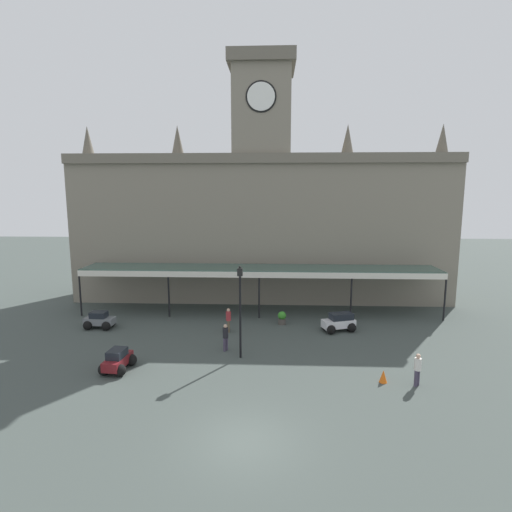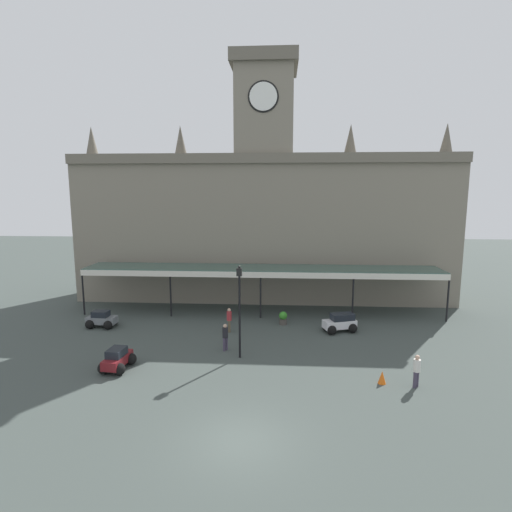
% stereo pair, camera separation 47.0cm
% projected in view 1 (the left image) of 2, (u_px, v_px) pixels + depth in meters
% --- Properties ---
extents(ground_plane, '(140.00, 140.00, 0.00)m').
position_uv_depth(ground_plane, '(245.00, 442.00, 15.76)').
color(ground_plane, '#3D4642').
extents(station_building, '(32.67, 5.60, 20.70)m').
position_uv_depth(station_building, '(262.00, 218.00, 36.13)').
color(station_building, gray).
rests_on(station_building, ground).
extents(entrance_canopy, '(27.90, 3.26, 3.68)m').
position_uv_depth(entrance_canopy, '(260.00, 269.00, 31.86)').
color(entrance_canopy, '#38564C').
rests_on(entrance_canopy, ground).
extents(car_grey_sedan, '(2.09, 1.58, 1.19)m').
position_uv_depth(car_grey_sedan, '(100.00, 321.00, 28.78)').
color(car_grey_sedan, slate).
rests_on(car_grey_sedan, ground).
extents(car_white_estate, '(2.42, 1.98, 1.27)m').
position_uv_depth(car_white_estate, '(339.00, 323.00, 28.17)').
color(car_white_estate, silver).
rests_on(car_white_estate, ground).
extents(car_maroon_sedan, '(1.64, 2.12, 1.19)m').
position_uv_depth(car_maroon_sedan, '(118.00, 361.00, 21.97)').
color(car_maroon_sedan, maroon).
rests_on(car_maroon_sedan, ground).
extents(pedestrian_crossing_forecourt, '(0.34, 0.37, 1.67)m').
position_uv_depth(pedestrian_crossing_forecourt, '(225.00, 336.00, 24.61)').
color(pedestrian_crossing_forecourt, '#3F384C').
rests_on(pedestrian_crossing_forecourt, ground).
extents(pedestrian_beside_cars, '(0.34, 0.34, 1.67)m').
position_uv_depth(pedestrian_beside_cars, '(418.00, 368.00, 20.15)').
color(pedestrian_beside_cars, '#3F384C').
rests_on(pedestrian_beside_cars, ground).
extents(pedestrian_near_entrance, '(0.34, 0.39, 1.67)m').
position_uv_depth(pedestrian_near_entrance, '(228.00, 319.00, 27.92)').
color(pedestrian_near_entrance, brown).
rests_on(pedestrian_near_entrance, ground).
extents(victorian_lamppost, '(0.30, 0.30, 5.44)m').
position_uv_depth(victorian_lamppost, '(240.00, 302.00, 23.21)').
color(victorian_lamppost, black).
rests_on(victorian_lamppost, ground).
extents(traffic_cone, '(0.40, 0.40, 0.65)m').
position_uv_depth(traffic_cone, '(383.00, 376.00, 20.59)').
color(traffic_cone, orange).
rests_on(traffic_cone, ground).
extents(planter_forecourt_centre, '(0.60, 0.60, 0.96)m').
position_uv_depth(planter_forecourt_centre, '(282.00, 318.00, 29.60)').
color(planter_forecourt_centre, '#47423D').
rests_on(planter_forecourt_centre, ground).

